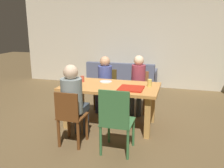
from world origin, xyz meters
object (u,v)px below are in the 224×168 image
chair_0 (139,90)px  drinking_glass_0 (150,83)px  person_0 (138,80)px  couch (122,81)px  plate_0 (106,82)px  drinking_glass_1 (82,79)px  chair_3 (116,119)px  chair_1 (71,118)px  plate_1 (69,86)px  person_2 (104,79)px  chair_2 (106,86)px  dining_table (110,91)px  person_1 (73,98)px  pizza_box_0 (131,88)px

chair_0 → drinking_glass_0: (0.32, -0.82, 0.37)m
person_0 → couch: bearing=114.0°
chair_0 → plate_0: chair_0 is taller
plate_0 → drinking_glass_1: drinking_glass_1 is taller
person_0 → drinking_glass_0: bearing=-64.6°
chair_3 → drinking_glass_0: bearing=73.4°
chair_3 → drinking_glass_1: size_ratio=8.46×
chair_0 → drinking_glass_1: (-0.96, -0.82, 0.37)m
chair_1 → drinking_glass_1: bearing=102.5°
person_0 → plate_0: bearing=-132.8°
plate_0 → plate_1: (-0.52, -0.53, -0.00)m
chair_1 → person_2: person_2 is taller
chair_2 → drinking_glass_0: 1.36m
plate_0 → drinking_glass_1: 0.45m
dining_table → drinking_glass_1: (-0.59, 0.12, 0.17)m
drinking_glass_1 → person_1: bearing=-75.8°
chair_1 → chair_3: 0.74m
drinking_glass_1 → couch: 2.36m
person_1 → chair_2: person_1 is taller
pizza_box_0 → chair_2: bearing=126.2°
chair_0 → drinking_glass_1: drinking_glass_1 is taller
drinking_glass_1 → chair_2: bearing=74.0°
pizza_box_0 → plate_1: pizza_box_0 is taller
pizza_box_0 → drinking_glass_1: size_ratio=3.53×
chair_2 → drinking_glass_0: (1.05, -0.80, 0.33)m
person_2 → chair_3: person_2 is taller
person_0 → person_1: person_1 is taller
chair_0 → person_0: person_0 is taller
person_0 → plate_1: 1.52m
couch → person_0: bearing=-66.0°
pizza_box_0 → drinking_glass_0: size_ratio=3.18×
chair_3 → dining_table: bearing=110.5°
chair_0 → couch: 1.64m
plate_1 → drinking_glass_1: drinking_glass_1 is taller
plate_0 → chair_2: bearing=106.7°
chair_1 → person_2: bearing=90.0°
person_0 → drinking_glass_0: (0.32, -0.68, 0.12)m
dining_table → pizza_box_0: size_ratio=4.21×
dining_table → person_2: 0.85m
person_0 → drinking_glass_1: (-0.96, -0.68, 0.11)m
dining_table → plate_1: 0.76m
drinking_glass_1 → person_0: bearing=35.4°
person_1 → chair_2: bearing=90.0°
drinking_glass_0 → couch: bearing=114.5°
pizza_box_0 → drinking_glass_1: bearing=165.2°
person_2 → chair_3: (0.73, -1.74, -0.15)m
chair_3 → drinking_glass_0: size_ratio=7.61×
dining_table → chair_2: 1.00m
chair_3 → couch: 3.46m
chair_1 → plate_1: 0.76m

